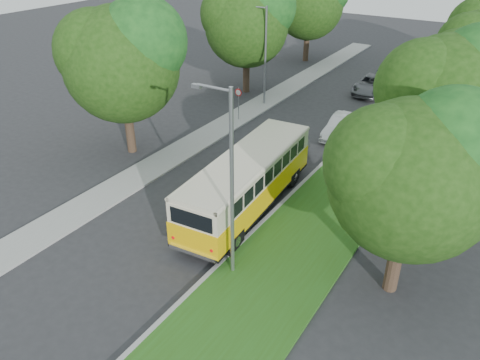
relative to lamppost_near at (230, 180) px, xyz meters
The scene contains 13 objects.
ground 6.56m from the lamppost_near, 149.28° to the left, with size 120.00×120.00×0.00m, color #28282B.
curb 8.66m from the lamppost_near, 94.62° to the left, with size 0.20×70.00×0.15m, color gray.
grass_verge 8.82m from the lamppost_near, 76.91° to the left, with size 4.50×70.00×0.13m, color #2A5416.
sidewalk 12.49m from the lamppost_near, 140.22° to the left, with size 2.20×70.00×0.12m, color gray.
treeline 20.58m from the lamppost_near, 92.96° to the left, with size 24.27×41.91×9.46m.
lamppost_near is the anchor object (origin of this frame).
lamppost_far 20.53m from the lamppost_near, 115.71° to the left, with size 1.71×0.16×7.50m.
warning_sign 17.10m from the lamppost_near, 121.02° to the left, with size 0.56×0.10×2.50m.
vintage_bus 5.71m from the lamppost_near, 113.13° to the left, with size 2.61×10.15×3.01m, color #FFC008, non-canonical shape.
car_silver 11.28m from the lamppost_near, 106.05° to the left, with size 1.75×4.35×1.48m, color #ADADB2.
car_white 16.19m from the lamppost_near, 94.39° to the left, with size 1.55×4.44×1.46m, color silver.
car_blue 26.99m from the lamppost_near, 93.20° to the left, with size 1.83×4.50×1.31m, color navy.
car_grey 26.19m from the lamppost_near, 95.34° to the left, with size 2.44×5.30×1.47m, color #595C61.
Camera 1 is at (12.62, -15.27, 12.88)m, focal length 35.00 mm.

